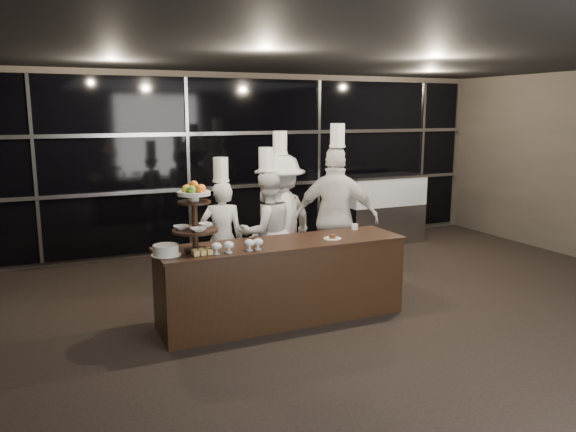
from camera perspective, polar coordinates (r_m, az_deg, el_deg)
name	(u,v)px	position (r m, az deg, el deg)	size (l,w,h in m)	color
room	(446,205)	(5.47, 15.72, 1.09)	(10.00, 10.00, 10.00)	black
window_wall	(256,162)	(9.74, -3.26, 5.52)	(8.60, 0.10, 2.80)	black
buffet_counter	(283,281)	(6.42, -0.53, -6.60)	(2.84, 0.74, 0.92)	black
display_stand	(195,212)	(5.90, -9.47, 0.43)	(0.48, 0.48, 0.74)	black
compotes	(238,244)	(5.87, -5.08, -2.87)	(0.57, 0.11, 0.12)	silver
layer_cake	(166,250)	(5.85, -12.31, -3.41)	(0.30, 0.30, 0.11)	white
pastry_squares	(202,252)	(5.83, -8.71, -3.61)	(0.20, 0.13, 0.05)	#E0C36D
small_plate	(332,238)	(6.46, 4.54, -2.21)	(0.20, 0.20, 0.05)	white
chef_cup	(355,227)	(7.00, 6.78, -1.09)	(0.08, 0.08, 0.07)	white
display_case	(382,205)	(10.30, 9.56, 1.09)	(1.49, 0.65, 1.24)	#A5A5AA
chef_a	(222,236)	(7.26, -6.70, -2.06)	(0.63, 0.51, 1.80)	silver
chef_b	(266,231)	(7.35, -2.20, -1.53)	(0.83, 0.67, 1.91)	white
chef_c	(280,220)	(7.57, -0.80, -0.44)	(1.34, 1.10, 2.11)	silver
chef_d	(336,218)	(7.50, 4.91, -0.17)	(1.20, 0.99, 2.21)	white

